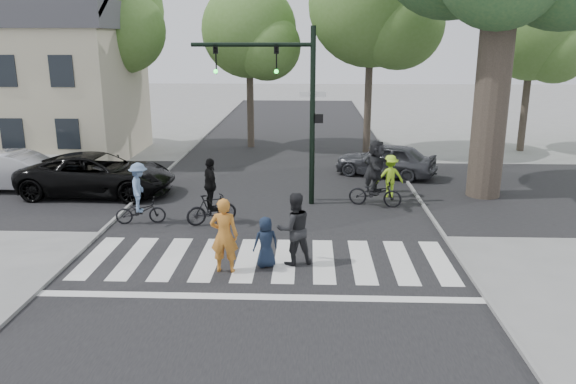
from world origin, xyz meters
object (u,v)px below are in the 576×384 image
(pedestrian_woman, at_px, (224,236))
(pedestrian_child, at_px, (266,242))
(car_silver, at_px, (20,171))
(cyclist_mid, at_px, (211,197))
(traffic_signal, at_px, (287,91))
(pedestrian_adult, at_px, (294,229))
(cyclist_right, at_px, (376,177))
(car_grey, at_px, (386,160))
(car_suv, at_px, (98,174))
(cyclist_left, at_px, (140,198))

(pedestrian_woman, bearing_deg, pedestrian_child, -159.01)
(pedestrian_woman, relative_size, car_silver, 0.42)
(cyclist_mid, height_order, car_silver, cyclist_mid)
(traffic_signal, distance_m, pedestrian_woman, 6.81)
(pedestrian_woman, height_order, pedestrian_child, pedestrian_woman)
(pedestrian_adult, relative_size, cyclist_mid, 0.90)
(cyclist_right, height_order, car_grey, cyclist_right)
(traffic_signal, xyz_separation_m, car_suv, (-7.01, 0.90, -3.13))
(car_silver, bearing_deg, cyclist_right, -96.54)
(cyclist_right, bearing_deg, car_silver, 172.95)
(cyclist_right, xyz_separation_m, car_silver, (-13.23, 1.64, -0.29))
(pedestrian_child, relative_size, car_silver, 0.29)
(traffic_signal, relative_size, pedestrian_adult, 3.18)
(car_silver, relative_size, car_grey, 1.08)
(cyclist_mid, xyz_separation_m, car_suv, (-4.74, 3.20, -0.08))
(pedestrian_woman, height_order, cyclist_mid, cyclist_mid)
(traffic_signal, xyz_separation_m, pedestrian_adult, (0.39, -5.41, -2.96))
(pedestrian_woman, height_order, pedestrian_adult, pedestrian_woman)
(pedestrian_woman, bearing_deg, cyclist_right, -125.46)
(traffic_signal, distance_m, cyclist_right, 4.18)
(pedestrian_woman, distance_m, car_silver, 11.60)
(traffic_signal, relative_size, cyclist_mid, 2.87)
(traffic_signal, xyz_separation_m, pedestrian_woman, (-1.31, -5.99, -2.95))
(car_grey, bearing_deg, traffic_signal, -20.12)
(pedestrian_child, distance_m, car_grey, 10.74)
(car_suv, bearing_deg, pedestrian_adult, -129.10)
(pedestrian_child, distance_m, pedestrian_adult, 0.80)
(pedestrian_child, bearing_deg, cyclist_left, -60.58)
(traffic_signal, xyz_separation_m, cyclist_right, (3.03, -0.18, -2.87))
(traffic_signal, xyz_separation_m, cyclist_left, (-4.48, -2.36, -3.06))
(traffic_signal, height_order, pedestrian_woman, traffic_signal)
(traffic_signal, relative_size, cyclist_left, 3.10)
(cyclist_left, distance_m, car_grey, 10.69)
(cyclist_left, relative_size, car_grey, 0.47)
(car_suv, bearing_deg, car_grey, -71.77)
(car_grey, bearing_deg, cyclist_right, 11.23)
(pedestrian_adult, xyz_separation_m, cyclist_right, (2.64, 5.23, 0.08))
(cyclist_right, xyz_separation_m, car_grey, (0.92, 4.40, -0.32))
(traffic_signal, bearing_deg, pedestrian_adult, -85.90)
(cyclist_left, xyz_separation_m, cyclist_mid, (2.22, 0.05, 0.02))
(car_suv, height_order, car_grey, car_suv)
(pedestrian_woman, relative_size, pedestrian_child, 1.44)
(car_silver, bearing_deg, traffic_signal, -97.61)
(pedestrian_adult, relative_size, cyclist_right, 0.82)
(traffic_signal, height_order, car_grey, traffic_signal)
(pedestrian_woman, bearing_deg, pedestrian_adult, -159.92)
(pedestrian_woman, relative_size, pedestrian_adult, 1.00)
(cyclist_mid, xyz_separation_m, cyclist_right, (5.30, 2.12, 0.17))
(car_grey, bearing_deg, car_suv, -50.15)
(cyclist_left, relative_size, cyclist_right, 0.84)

